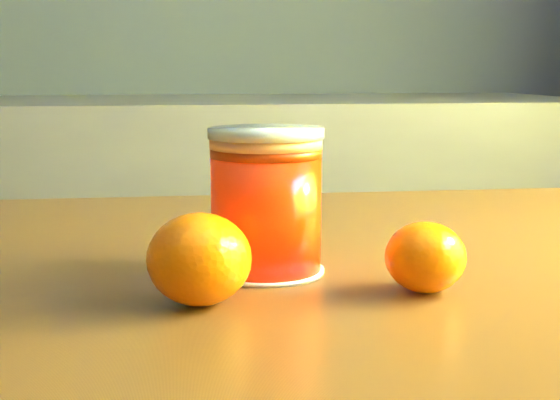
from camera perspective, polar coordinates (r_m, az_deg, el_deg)
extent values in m
cube|color=brown|center=(0.63, 8.94, -6.87)|extent=(1.10, 0.78, 0.04)
cylinder|color=#FF2905|center=(0.60, -1.02, -0.81)|extent=(0.08, 0.08, 0.10)
cylinder|color=#FFAB68|center=(0.59, -1.03, 4.19)|extent=(0.09, 0.09, 0.01)
cylinder|color=silver|center=(0.59, -1.03, 4.83)|extent=(0.09, 0.09, 0.01)
ellipsoid|color=#FF6905|center=(0.60, -0.57, -2.54)|extent=(0.08, 0.08, 0.06)
ellipsoid|color=#FF6905|center=(0.56, 10.59, -4.13)|extent=(0.07, 0.07, 0.05)
ellipsoid|color=#FF6905|center=(0.52, -5.92, -4.32)|extent=(0.09, 0.09, 0.06)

